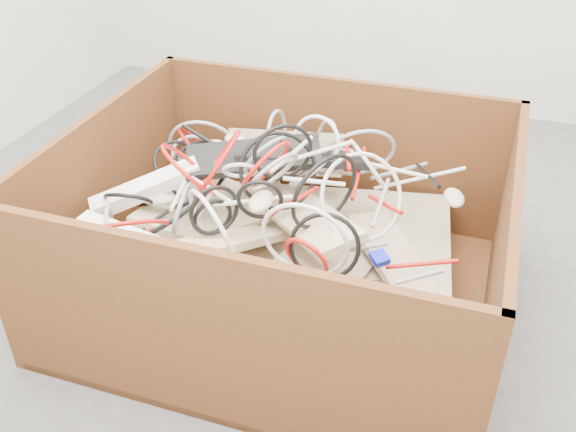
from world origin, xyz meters
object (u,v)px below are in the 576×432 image
(cardboard_box, at_px, (280,263))
(power_strip_left, at_px, (146,188))
(power_strip_right, at_px, (127,237))
(vga_plug, at_px, (380,258))

(cardboard_box, xyz_separation_m, power_strip_left, (-0.40, -0.06, 0.22))
(power_strip_right, relative_size, vga_plug, 6.13)
(vga_plug, bearing_deg, power_strip_right, -118.57)
(cardboard_box, distance_m, power_strip_right, 0.49)
(power_strip_left, distance_m, power_strip_right, 0.24)
(power_strip_left, xyz_separation_m, vga_plug, (0.72, -0.09, -0.02))
(power_strip_left, height_order, vga_plug, power_strip_left)
(cardboard_box, bearing_deg, power_strip_right, -139.29)
(power_strip_left, distance_m, vga_plug, 0.73)
(cardboard_box, height_order, vga_plug, cardboard_box)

